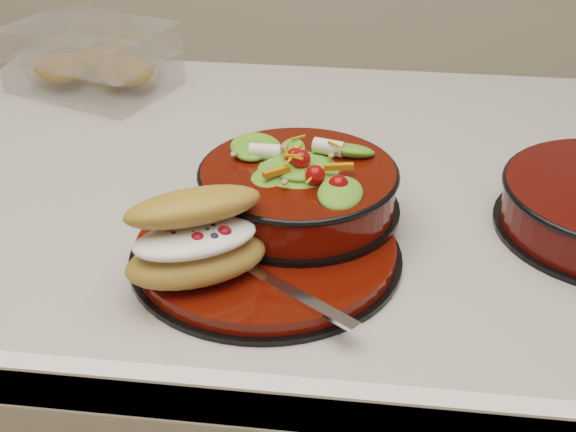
# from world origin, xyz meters

# --- Properties ---
(dinner_plate) EXTENTS (0.28, 0.28, 0.02)m
(dinner_plate) POSITION_xyz_m (-0.12, -0.18, 0.91)
(dinner_plate) COLOR black
(dinner_plate) RESTS_ON island_counter
(salad_bowl) EXTENTS (0.22, 0.22, 0.09)m
(salad_bowl) POSITION_xyz_m (-0.10, -0.11, 0.95)
(salad_bowl) COLOR black
(salad_bowl) RESTS_ON dinner_plate
(croissant) EXTENTS (0.15, 0.14, 0.08)m
(croissant) POSITION_xyz_m (-0.18, -0.24, 0.96)
(croissant) COLOR #A27131
(croissant) RESTS_ON dinner_plate
(fork) EXTENTS (0.16, 0.12, 0.00)m
(fork) POSITION_xyz_m (-0.10, -0.25, 0.92)
(fork) COLOR silver
(fork) RESTS_ON dinner_plate
(pastry_box) EXTENTS (0.26, 0.22, 0.09)m
(pastry_box) POSITION_xyz_m (-0.44, 0.24, 0.94)
(pastry_box) COLOR white
(pastry_box) RESTS_ON island_counter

